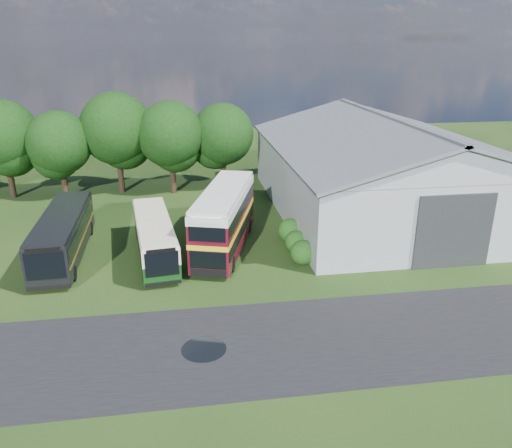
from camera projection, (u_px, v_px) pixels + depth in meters
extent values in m
plane|color=black|center=(229.00, 315.00, 27.16)|extent=(120.00, 120.00, 0.00)
cube|color=black|center=(294.00, 342.00, 24.81)|extent=(60.00, 8.00, 0.02)
cylinder|color=black|center=(204.00, 349.00, 24.17)|extent=(2.20, 2.20, 0.01)
cube|color=gray|center=(382.00, 179.00, 43.14)|extent=(18.00, 24.00, 5.50)
cube|color=#2D3033|center=(454.00, 232.00, 32.04)|extent=(5.20, 0.18, 5.00)
cylinder|color=black|center=(11.00, 180.00, 46.72)|extent=(0.56, 0.56, 3.42)
sphere|color=black|center=(3.00, 135.00, 45.26)|extent=(6.46, 6.46, 6.46)
cylinder|color=black|center=(65.00, 182.00, 46.56)|extent=(0.56, 0.56, 3.06)
sphere|color=black|center=(59.00, 143.00, 45.25)|extent=(5.78, 5.78, 5.78)
cylinder|color=black|center=(121.00, 174.00, 48.38)|extent=(0.56, 0.56, 3.60)
sphere|color=black|center=(116.00, 129.00, 46.84)|extent=(6.80, 6.80, 6.80)
cylinder|color=black|center=(173.00, 176.00, 48.21)|extent=(0.56, 0.56, 3.31)
sphere|color=black|center=(170.00, 134.00, 46.79)|extent=(6.26, 6.26, 6.26)
cylinder|color=black|center=(224.00, 173.00, 49.68)|extent=(0.56, 0.56, 3.17)
sphere|color=black|center=(223.00, 134.00, 48.33)|extent=(5.98, 5.98, 5.98)
sphere|color=#194714|center=(303.00, 263.00, 33.51)|extent=(1.70, 1.70, 1.70)
sphere|color=#194714|center=(296.00, 251.00, 35.36)|extent=(1.60, 1.60, 1.60)
sphere|color=#194714|center=(290.00, 240.00, 37.22)|extent=(1.80, 1.80, 1.80)
cube|color=black|center=(155.00, 236.00, 33.91)|extent=(3.54, 10.21, 2.49)
cube|color=#4C0A16|center=(224.00, 218.00, 34.88)|extent=(5.52, 10.70, 4.15)
cube|color=black|center=(63.00, 234.00, 33.90)|extent=(2.83, 11.22, 2.78)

